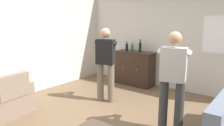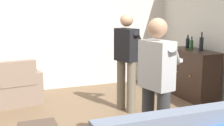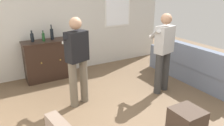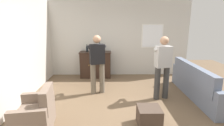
{
  "view_description": "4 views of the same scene",
  "coord_description": "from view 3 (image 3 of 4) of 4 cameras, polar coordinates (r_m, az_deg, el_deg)",
  "views": [
    {
      "loc": [
        2.31,
        -2.91,
        1.87
      ],
      "look_at": [
        -0.19,
        0.33,
        1.04
      ],
      "focal_mm": 35.0,
      "sensor_mm": 36.0,
      "label": 1
    },
    {
      "loc": [
        4.03,
        -1.33,
        1.83
      ],
      "look_at": [
        -0.12,
        0.29,
        0.99
      ],
      "focal_mm": 50.0,
      "sensor_mm": 36.0,
      "label": 2
    },
    {
      "loc": [
        -2.08,
        -2.8,
        2.2
      ],
      "look_at": [
        -0.22,
        0.41,
        0.87
      ],
      "focal_mm": 35.0,
      "sensor_mm": 36.0,
      "label": 3
    },
    {
      "loc": [
        -0.39,
        -4.0,
        2.05
      ],
      "look_at": [
        -0.33,
        0.37,
        1.0
      ],
      "focal_mm": 28.0,
      "sensor_mm": 36.0,
      "label": 4
    }
  ],
  "objects": [
    {
      "name": "bottle_liquor_amber",
      "position": [
        5.34,
        -20.14,
        6.34
      ],
      "size": [
        0.08,
        0.08,
        0.26
      ],
      "color": "black",
      "rests_on": "sideboard_cabinet"
    },
    {
      "name": "sideboard_cabinet",
      "position": [
        5.51,
        -16.23,
        0.79
      ],
      "size": [
        1.15,
        0.49,
        0.96
      ],
      "color": "black",
      "rests_on": "ground"
    },
    {
      "name": "person_standing_left",
      "position": [
        4.04,
        -9.15,
        1.33
      ],
      "size": [
        0.53,
        0.52,
        1.68
      ],
      "color": "#6B6051",
      "rests_on": "ground"
    },
    {
      "name": "ottoman",
      "position": [
        3.73,
        18.96,
        -14.04
      ],
      "size": [
        0.45,
        0.45,
        0.38
      ],
      "primitive_type": "cube",
      "color": "#47382D",
      "rests_on": "ground"
    },
    {
      "name": "wall_back_with_window",
      "position": [
        5.9,
        -9.09,
        11.76
      ],
      "size": [
        5.2,
        0.15,
        2.8
      ],
      "color": "beige",
      "rests_on": "ground"
    },
    {
      "name": "bottle_wine_green",
      "position": [
        5.32,
        -17.49,
        6.51
      ],
      "size": [
        0.07,
        0.07,
        0.25
      ],
      "color": "#1E4C23",
      "rests_on": "sideboard_cabinet"
    },
    {
      "name": "person_standing_right",
      "position": [
        4.62,
        13.27,
        3.37
      ],
      "size": [
        0.54,
        0.51,
        1.68
      ],
      "color": "#383838",
      "rests_on": "ground"
    },
    {
      "name": "ground",
      "position": [
        4.12,
        5.68,
        -12.59
      ],
      "size": [
        10.4,
        10.4,
        0.0
      ],
      "primitive_type": "plane",
      "color": "brown"
    },
    {
      "name": "bottle_spirits_clear",
      "position": [
        5.42,
        -15.44,
        7.36
      ],
      "size": [
        0.08,
        0.08,
        0.36
      ],
      "color": "black",
      "rests_on": "sideboard_cabinet"
    },
    {
      "name": "couch",
      "position": [
        5.54,
        20.13,
        -1.09
      ],
      "size": [
        0.57,
        2.54,
        0.92
      ],
      "color": "slate",
      "rests_on": "ground"
    }
  ]
}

